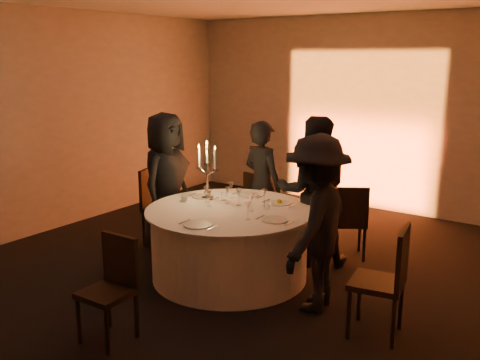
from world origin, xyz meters
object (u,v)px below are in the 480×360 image
Objects in this scene: chair_back_right at (350,218)px; banquet_table at (229,243)px; guest_back_right at (313,191)px; candelabra at (207,179)px; chair_left at (157,201)px; chair_right at (387,276)px; guest_back_left at (262,185)px; guest_left at (166,183)px; guest_right at (316,223)px; chair_back_left at (259,201)px; coffee_cup at (184,199)px; chair_front at (112,282)px.

banquet_table is at bearing 23.86° from chair_back_right.
candelabra is at bearing 3.30° from guest_back_right.
chair_left is at bearing 168.98° from candelabra.
chair_right is (3.29, -0.66, 0.01)m from chair_left.
guest_left is at bearing 53.66° from guest_back_left.
guest_right reaches higher than chair_left.
guest_right is at bearing -11.74° from candelabra.
chair_back_left is at bearing -60.08° from chair_left.
chair_back_right is at bearing -86.05° from chair_left.
chair_back_left is 0.86× the size of chair_right.
guest_back_right is 15.65× the size of coffee_cup.
coffee_cup is (-0.54, 1.58, 0.30)m from chair_front.
guest_back_right is at bearing 58.38° from banquet_table.
chair_left is at bearing 153.36° from coffee_cup.
banquet_table is at bearing 3.71° from coffee_cup.
chair_front is 0.56× the size of guest_back_left.
guest_left is at bearing 118.59° from chair_front.
chair_right reaches higher than chair_front.
chair_left is at bearing 65.30° from chair_back_left.
guest_back_right is 1.47m from coffee_cup.
chair_back_right is at bearing -155.89° from chair_right.
guest_right is (-0.75, 0.15, 0.28)m from chair_right.
chair_back_left reaches higher than coffee_cup.
guest_back_left reaches higher than banquet_table.
guest_left is (-1.14, 0.24, 0.47)m from banquet_table.
chair_right is at bearing 163.89° from chair_back_left.
chair_left is at bearing 123.10° from chair_front.
guest_right is at bearing 68.37° from chair_back_right.
guest_left is 1.00× the size of guest_back_right.
banquet_table is 1.14m from guest_back_right.
guest_left is at bearing 175.52° from candelabra.
guest_back_right is (-1.31, 1.16, 0.30)m from chair_right.
guest_back_left is 0.88m from candelabra.
chair_back_right is 1.95m from coffee_cup.
guest_right reaches higher than chair_back_right.
chair_back_left is at bearing -56.30° from guest_back_right.
guest_left reaches higher than chair_right.
chair_right reaches higher than chair_back_left.
candelabra is (-0.99, -0.69, 0.15)m from guest_back_right.
chair_front is at bearing 117.45° from chair_back_left.
candelabra is (-1.54, 0.32, 0.17)m from guest_right.
chair_right reaches higher than chair_back_right.
guest_back_left is 0.93× the size of guest_back_right.
guest_back_left is at bearing 147.48° from chair_back_left.
guest_back_right reaches higher than guest_left.
banquet_table is at bearing -23.09° from candelabra.
guest_back_left is at bearing 92.28° from chair_front.
chair_back_left is 0.51× the size of guest_right.
chair_back_left is at bearing 110.40° from banquet_table.
candelabra is at bearing 156.91° from banquet_table.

